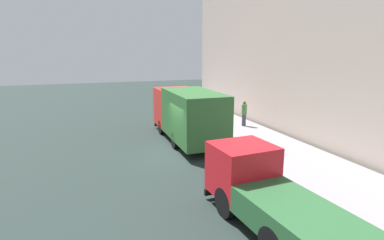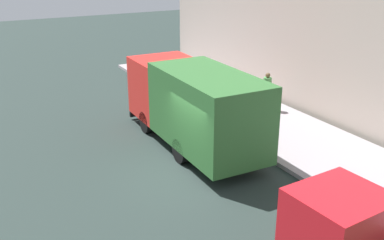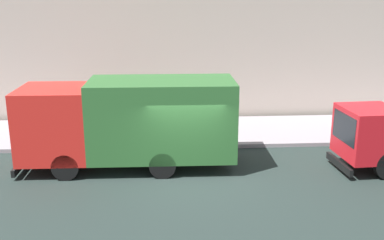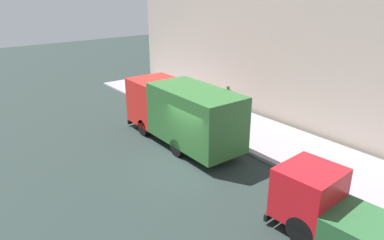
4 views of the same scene
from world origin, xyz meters
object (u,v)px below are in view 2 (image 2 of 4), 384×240
traffic_cone_orange (205,101)px  street_sign_post (238,97)px  large_utility_truck (193,103)px  pedestrian_walking (267,90)px

traffic_cone_orange → street_sign_post: street_sign_post is taller
street_sign_post → traffic_cone_orange: bearing=84.7°
large_utility_truck → traffic_cone_orange: size_ratio=12.68×
large_utility_truck → street_sign_post: size_ratio=3.21×
street_sign_post → pedestrian_walking: bearing=29.1°
large_utility_truck → pedestrian_walking: large_utility_truck is taller
traffic_cone_orange → street_sign_post: bearing=-95.3°
traffic_cone_orange → pedestrian_walking: bearing=-35.5°
large_utility_truck → street_sign_post: bearing=6.5°
large_utility_truck → street_sign_post: 2.18m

